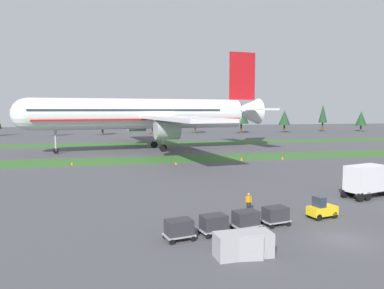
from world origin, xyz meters
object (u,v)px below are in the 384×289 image
at_px(cargo_dolly_lead, 275,214).
at_px(cargo_dolly_third, 214,223).
at_px(cargo_dolly_second, 246,219).
at_px(taxiway_marker_0, 72,163).
at_px(baggage_tug, 322,209).
at_px(ground_crew_marshaller, 249,201).
at_px(taxiway_marker_3, 242,159).
at_px(taxiway_marker_2, 176,163).
at_px(taxiway_marker_1, 282,158).
at_px(airliner, 148,114).
at_px(uld_container_2, 245,245).
at_px(catering_truck, 371,179).
at_px(uld_container_0, 256,243).
at_px(uld_container_1, 231,246).
at_px(cargo_dolly_fourth, 179,228).

height_order(cargo_dolly_lead, cargo_dolly_third, same).
xyz_separation_m(cargo_dolly_second, taxiway_marker_0, (-17.11, 39.43, -0.62)).
bearing_deg(cargo_dolly_second, baggage_tug, 90.00).
relative_size(cargo_dolly_third, ground_crew_marshaller, 1.41).
bearing_deg(taxiway_marker_3, taxiway_marker_2, -170.32).
xyz_separation_m(baggage_tug, taxiway_marker_3, (6.11, 36.95, -0.51)).
bearing_deg(baggage_tug, taxiway_marker_1, 147.15).
bearing_deg(baggage_tug, cargo_dolly_third, -90.00).
bearing_deg(cargo_dolly_third, cargo_dolly_second, 90.00).
height_order(airliner, taxiway_marker_1, airliner).
distance_m(airliner, uld_container_2, 66.02).
height_order(cargo_dolly_lead, taxiway_marker_1, cargo_dolly_lead).
xyz_separation_m(cargo_dolly_third, taxiway_marker_2, (3.62, 36.85, -0.69)).
relative_size(cargo_dolly_third, catering_truck, 0.34).
bearing_deg(cargo_dolly_second, taxiway_marker_0, -167.91).
relative_size(catering_truck, taxiway_marker_2, 15.82).
relative_size(uld_container_0, taxiway_marker_3, 3.32).
distance_m(uld_container_0, taxiway_marker_3, 46.10).
bearing_deg(cargo_dolly_second, taxiway_marker_3, 148.81).
height_order(baggage_tug, uld_container_1, baggage_tug).
height_order(cargo_dolly_third, cargo_dolly_fourth, same).
bearing_deg(cargo_dolly_third, cargo_dolly_fourth, -90.00).
height_order(catering_truck, ground_crew_marshaller, catering_truck).
bearing_deg(uld_container_1, airliner, 88.85).
bearing_deg(cargo_dolly_lead, airliner, 172.98).
distance_m(catering_truck, uld_container_1, 24.22).
height_order(cargo_dolly_fourth, taxiway_marker_1, cargo_dolly_fourth).
relative_size(cargo_dolly_third, taxiway_marker_2, 5.31).
xyz_separation_m(catering_truck, uld_container_2, (-19.59, -12.76, -1.15)).
bearing_deg(airliner, cargo_dolly_third, 171.59).
distance_m(uld_container_1, taxiway_marker_0, 46.73).
relative_size(cargo_dolly_lead, cargo_dolly_fourth, 1.00).
distance_m(ground_crew_marshaller, uld_container_2, 11.20).
bearing_deg(taxiway_marker_1, catering_truck, -98.54).
xyz_separation_m(cargo_dolly_fourth, taxiway_marker_1, (27.86, 39.30, -0.60)).
height_order(uld_container_0, taxiway_marker_3, uld_container_0).
height_order(uld_container_0, uld_container_1, uld_container_1).
xyz_separation_m(baggage_tug, uld_container_2, (-9.78, -6.73, -0.02)).
height_order(cargo_dolly_lead, cargo_dolly_fourth, same).
relative_size(baggage_tug, uld_container_2, 1.40).
bearing_deg(airliner, taxiway_marker_0, 136.31).
relative_size(baggage_tug, uld_container_1, 1.40).
bearing_deg(uld_container_1, taxiway_marker_0, 107.56).
bearing_deg(cargo_dolly_second, uld_container_1, -41.85).
bearing_deg(uld_container_2, baggage_tug, 34.55).
distance_m(airliner, taxiway_marker_1, 33.67).
relative_size(cargo_dolly_second, uld_container_0, 1.23).
distance_m(airliner, cargo_dolly_fourth, 62.14).
bearing_deg(airliner, cargo_dolly_fourth, 168.96).
bearing_deg(ground_crew_marshaller, uld_container_0, -91.75).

